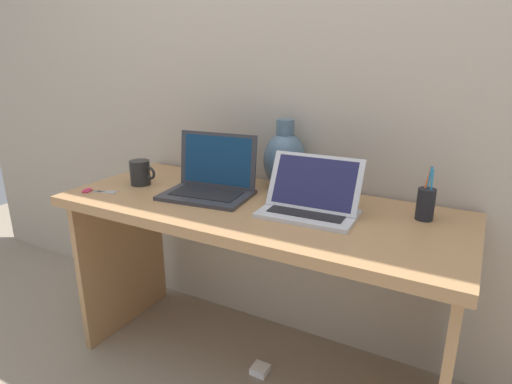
# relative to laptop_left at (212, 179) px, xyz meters

# --- Properties ---
(ground_plane) EXTENTS (6.00, 6.00, 0.00)m
(ground_plane) POSITION_rel_laptop_left_xyz_m (0.22, -0.03, -0.81)
(ground_plane) COLOR gray
(back_wall) EXTENTS (4.40, 0.04, 2.40)m
(back_wall) POSITION_rel_laptop_left_xyz_m (0.22, 0.32, 0.39)
(back_wall) COLOR #BCAD99
(back_wall) RESTS_ON ground
(desk) EXTENTS (1.55, 0.62, 0.75)m
(desk) POSITION_rel_laptop_left_xyz_m (0.22, -0.03, -0.22)
(desk) COLOR #AD7F51
(desk) RESTS_ON ground
(laptop_left) EXTENTS (0.37, 0.28, 0.24)m
(laptop_left) POSITION_rel_laptop_left_xyz_m (0.00, 0.00, 0.00)
(laptop_left) COLOR #333338
(laptop_left) RESTS_ON desk
(laptop_right) EXTENTS (0.35, 0.23, 0.20)m
(laptop_right) POSITION_rel_laptop_left_xyz_m (0.44, -0.02, -0.01)
(laptop_right) COLOR silver
(laptop_right) RESTS_ON desk
(green_vase) EXTENTS (0.18, 0.18, 0.29)m
(green_vase) POSITION_rel_laptop_left_xyz_m (0.22, 0.22, 0.06)
(green_vase) COLOR slate
(green_vase) RESTS_ON desk
(coffee_mug) EXTENTS (0.13, 0.09, 0.11)m
(coffee_mug) POSITION_rel_laptop_left_xyz_m (-0.34, -0.04, -0.01)
(coffee_mug) COLOR black
(coffee_mug) RESTS_ON desk
(pen_cup) EXTENTS (0.06, 0.06, 0.19)m
(pen_cup) POSITION_rel_laptop_left_xyz_m (0.81, 0.11, -0.00)
(pen_cup) COLOR black
(pen_cup) RESTS_ON desk
(scissors) EXTENTS (0.15, 0.08, 0.01)m
(scissors) POSITION_rel_laptop_left_xyz_m (-0.45, -0.22, -0.06)
(scissors) COLOR #B7B7BC
(scissors) RESTS_ON desk
(power_brick) EXTENTS (0.07, 0.07, 0.03)m
(power_brick) POSITION_rel_laptop_left_xyz_m (0.25, -0.05, -0.80)
(power_brick) COLOR white
(power_brick) RESTS_ON ground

